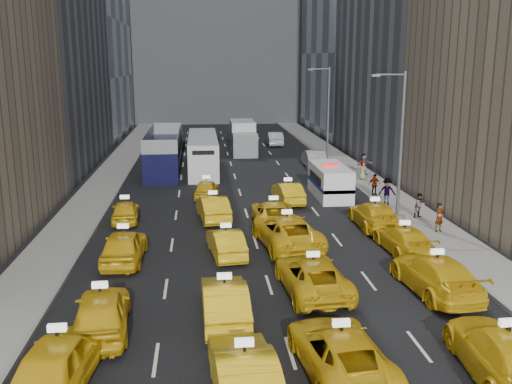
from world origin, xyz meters
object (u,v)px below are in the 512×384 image
taxi_2 (340,351)px  pedestrian_0 (439,217)px  taxi_3 (505,354)px  taxi_1 (244,375)px  double_decker (164,151)px  taxi_0 (60,360)px  city_bus (203,153)px  nypd_van (330,182)px  box_truck (243,137)px

taxi_2 → pedestrian_0: size_ratio=3.20×
taxi_3 → pedestrian_0: pedestrian_0 is taller
taxi_1 → double_decker: size_ratio=0.40×
taxi_2 → taxi_0: bearing=-6.8°
taxi_0 → taxi_1: taxi_0 is taller
taxi_1 → taxi_3: taxi_3 is taller
taxi_0 → city_bus: bearing=-90.8°
nypd_van → pedestrian_0: (4.12, -9.50, -0.12)m
taxi_1 → nypd_van: bearing=-112.2°
box_truck → taxi_3: bearing=-80.5°
taxi_1 → taxi_3: (8.08, 0.40, 0.01)m
taxi_0 → double_decker: size_ratio=0.39×
taxi_0 → taxi_3: (13.56, -1.03, 0.01)m
taxi_3 → box_truck: box_truck is taller
taxi_3 → city_bus: bearing=-70.5°
taxi_1 → city_bus: (-0.87, 35.63, 0.71)m
taxi_2 → box_truck: size_ratio=0.72×
taxi_1 → taxi_0: bearing=-18.5°
taxi_2 → taxi_3: 5.03m
nypd_van → double_decker: (-12.37, 10.93, 0.67)m
taxi_0 → taxi_2: 8.61m
taxi_1 → box_truck: box_truck is taller
taxi_3 → box_truck: size_ratio=0.78×
taxi_0 → nypd_van: bearing=-113.5°
nypd_van → box_truck: box_truck is taller
nypd_van → taxi_0: bearing=-120.1°
city_bus → pedestrian_0: size_ratio=7.27×
taxi_2 → double_decker: bearing=-83.5°
city_bus → taxi_1: bearing=-83.3°
taxi_0 → box_truck: size_ratio=0.66×
taxi_2 → taxi_3: size_ratio=0.93×
taxi_2 → box_truck: bearing=-96.1°
double_decker → nypd_van: bearing=-34.6°
taxi_0 → taxi_2: taxi_0 is taller
box_truck → pedestrian_0: box_truck is taller
taxi_0 → nypd_van: (13.61, 23.17, 0.27)m
nypd_van → double_decker: 16.52m
taxi_0 → double_decker: double_decker is taller
taxi_2 → taxi_3: bearing=164.6°
double_decker → box_truck: bearing=57.9°
nypd_van → city_bus: bearing=129.5°
pedestrian_0 → box_truck: bearing=82.2°
box_truck → pedestrian_0: 31.21m
taxi_1 → taxi_2: bearing=-162.1°
taxi_3 → box_truck: 44.87m
pedestrian_0 → taxi_0: bearing=-166.6°
nypd_van → box_truck: size_ratio=0.77×
taxi_3 → city_bus: size_ratio=0.47×
nypd_van → city_bus: 14.25m
city_bus → box_truck: box_truck is taller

